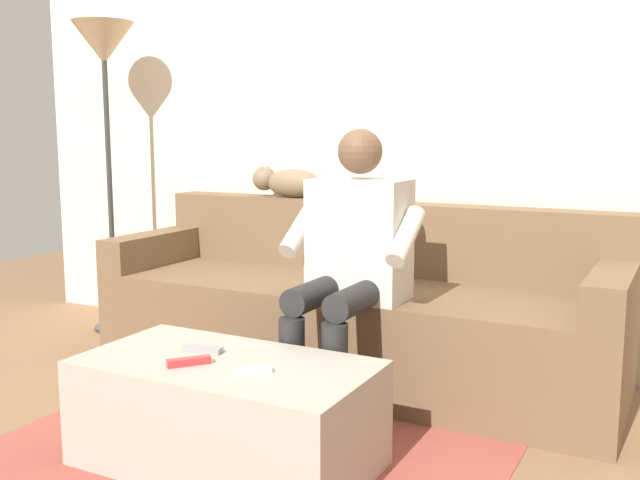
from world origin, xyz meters
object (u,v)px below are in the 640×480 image
Objects in this scene: coffee_table at (227,413)px; cat_on_backrest at (287,182)px; couch at (356,315)px; remote_gray at (202,349)px; floor_lamp at (104,63)px; remote_white at (253,371)px; person_solo_seated at (351,254)px; remote_red at (189,362)px.

cat_on_backrest is at bearing -68.35° from coffee_table.
couch reaches higher than remote_gray.
remote_gray is 2.14m from floor_lamp.
remote_gray is (-0.39, 1.28, -0.50)m from cat_on_backrest.
remote_white reaches higher than coffee_table.
cat_on_backrest is at bearing -44.03° from person_solo_seated.
floor_lamp is at bearing -35.82° from coffee_table.
person_solo_seated is (-0.16, -0.67, 0.47)m from coffee_table.
person_solo_seated is at bearing 135.97° from cat_on_backrest.
couch is 1.14m from remote_white.
remote_white is (-0.15, 1.13, 0.09)m from couch.
couch reaches higher than remote_white.
cat_on_backrest reaches higher than couch.
remote_red reaches higher than coffee_table.
floor_lamp is at bearing 9.93° from cat_on_backrest.
person_solo_seated is at bearing 164.72° from floor_lamp.
floor_lamp is at bearing 93.91° from remote_white.
coffee_table is at bearing 104.19° from remote_white.
remote_gray is at bearing 65.21° from person_solo_seated.
floor_lamp is (1.45, -1.10, 1.13)m from remote_gray.
cat_on_backrest is (0.53, -1.33, 0.69)m from coffee_table.
remote_red is at bearing 48.21° from coffee_table.
floor_lamp is (1.58, -0.08, 1.23)m from couch.
remote_white is at bearing 115.99° from cat_on_backrest.
coffee_table is at bearing 90.00° from couch.
couch is at bearing 35.63° from remote_red.
remote_red reaches higher than remote_gray.
person_solo_seated is at bearing -103.14° from coffee_table.
remote_gray is at bearing 107.10° from cat_on_backrest.
couch reaches higher than coffee_table.
remote_white is at bearing -32.35° from remote_gray.
remote_white is at bearing 155.34° from coffee_table.
remote_white is (-0.15, 0.07, 0.20)m from coffee_table.
cat_on_backrest is 3.75× the size of remote_red.
remote_gray is (0.13, 1.02, 0.09)m from couch.
remote_red is (-0.44, 1.42, -0.49)m from cat_on_backrest.
remote_red is 2.25m from floor_lamp.
remote_white is at bearing 89.92° from person_solo_seated.
coffee_table is 8.52× the size of remote_white.
couch is at bearing 153.04° from cat_on_backrest.
cat_on_backrest is (0.68, -0.66, 0.23)m from person_solo_seated.
couch is at bearing 46.64° from remote_white.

